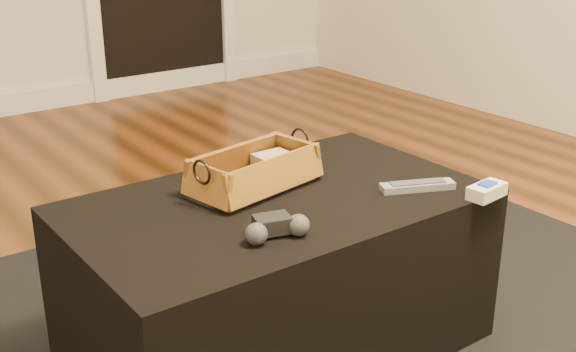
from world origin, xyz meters
TOP-DOWN VIEW (x-y plane):
  - ottoman at (0.22, 0.03)m, footprint 1.00×0.60m
  - tv_remote at (0.20, 0.10)m, footprint 0.18×0.09m
  - cloth_bundle at (0.30, 0.16)m, footprint 0.09×0.07m
  - wicker_basket at (0.21, 0.12)m, footprint 0.37×0.24m
  - game_controller at (0.09, -0.15)m, footprint 0.15×0.10m
  - silver_remote at (0.54, -0.13)m, footprint 0.19×0.12m
  - cream_gadget at (0.64, -0.27)m, footprint 0.11×0.06m

SIDE VIEW (x-z plane):
  - ottoman at x=0.22m, z-range 0.01..0.43m
  - silver_remote at x=0.54m, z-range 0.43..0.45m
  - cream_gadget at x=0.64m, z-range 0.43..0.47m
  - tv_remote at x=0.20m, z-range 0.44..0.46m
  - game_controller at x=0.09m, z-range 0.43..0.48m
  - cloth_bundle at x=0.30m, z-range 0.44..0.50m
  - wicker_basket at x=0.21m, z-range 0.41..0.53m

